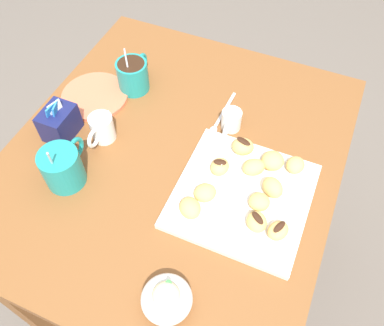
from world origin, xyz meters
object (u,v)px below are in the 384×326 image
object	(u,v)px
beignet_4	(259,202)
beignet_10	(273,161)
coffee_mug_teal_left	(62,167)
beignet_0	(295,165)
cream_pitcher_white	(102,127)
beignet_2	(273,187)
beignet_3	(220,167)
beignet_9	(243,146)
beignet_7	(257,222)
beignet_5	(190,208)
ice_cream_bowl	(167,298)
beignet_1	(205,193)
beignet_6	(278,231)
coffee_mug_teal_right	(133,75)
sugar_caddy	(59,122)
saucer_coral_left	(95,96)
chocolate_sauce_pitcher	(231,119)
pastry_plate_square	(242,196)
dining_table	(175,184)

from	to	relation	value
beignet_4	beignet_10	world-z (taller)	beignet_10
coffee_mug_teal_left	beignet_0	bearing A→B (deg)	-64.82
cream_pitcher_white	beignet_2	distance (m)	0.44
coffee_mug_teal_left	beignet_3	size ratio (longest dim) A/B	2.97
beignet_0	beignet_9	world-z (taller)	beignet_9
beignet_7	beignet_10	bearing A→B (deg)	4.91
beignet_5	beignet_7	distance (m)	0.15
ice_cream_bowl	beignet_1	bearing A→B (deg)	4.89
beignet_9	beignet_2	bearing A→B (deg)	-130.61
beignet_0	beignet_7	world-z (taller)	beignet_7
beignet_10	beignet_6	bearing A→B (deg)	-159.84
coffee_mug_teal_right	sugar_caddy	xyz separation A→B (m)	(-0.22, 0.09, -0.01)
saucer_coral_left	beignet_4	distance (m)	0.55
chocolate_sauce_pitcher	beignet_3	world-z (taller)	chocolate_sauce_pitcher
beignet_1	beignet_9	world-z (taller)	beignet_9
sugar_caddy	beignet_2	xyz separation A→B (m)	(0.03, -0.55, -0.01)
cream_pitcher_white	ice_cream_bowl	world-z (taller)	same
saucer_coral_left	beignet_7	size ratio (longest dim) A/B	3.71
coffee_mug_teal_right	chocolate_sauce_pitcher	xyz separation A→B (m)	(-0.03, -0.30, -0.02)
beignet_4	beignet_7	distance (m)	0.05
coffee_mug_teal_right	saucer_coral_left	world-z (taller)	coffee_mug_teal_right
coffee_mug_teal_right	beignet_1	bearing A→B (deg)	-129.60
ice_cream_bowl	beignet_2	bearing A→B (deg)	-19.87
coffee_mug_teal_right	beignet_3	xyz separation A→B (m)	(-0.19, -0.33, -0.02)
beignet_7	sugar_caddy	bearing A→B (deg)	83.00
saucer_coral_left	beignet_5	bearing A→B (deg)	-121.23
sugar_caddy	beignet_2	distance (m)	0.55
beignet_0	sugar_caddy	bearing A→B (deg)	101.01
coffee_mug_teal_left	cream_pitcher_white	distance (m)	0.15
sugar_caddy	saucer_coral_left	bearing A→B (deg)	-2.88
beignet_5	beignet_4	bearing A→B (deg)	-60.64
beignet_10	beignet_9	bearing A→B (deg)	80.73
coffee_mug_teal_right	sugar_caddy	bearing A→B (deg)	157.81
coffee_mug_teal_left	beignet_0	size ratio (longest dim) A/B	3.05
coffee_mug_teal_left	beignet_10	xyz separation A→B (m)	(0.22, -0.44, -0.02)
chocolate_sauce_pitcher	beignet_5	xyz separation A→B (m)	(-0.28, -0.01, 0.00)
coffee_mug_teal_left	beignet_6	size ratio (longest dim) A/B	2.93
coffee_mug_teal_left	beignet_3	distance (m)	0.36
pastry_plate_square	coffee_mug_teal_left	xyz separation A→B (m)	(-0.11, 0.40, 0.04)
cream_pitcher_white	beignet_10	xyz separation A→B (m)	(0.07, -0.42, -0.00)
sugar_caddy	beignet_7	world-z (taller)	sugar_caddy
ice_cream_bowl	coffee_mug_teal_right	bearing A→B (deg)	33.84
beignet_10	beignet_7	bearing A→B (deg)	-175.09
beignet_7	beignet_4	bearing A→B (deg)	11.33
pastry_plate_square	cream_pitcher_white	bearing A→B (deg)	85.37
cream_pitcher_white	beignet_2	size ratio (longest dim) A/B	1.92
pastry_plate_square	beignet_4	distance (m)	0.05
chocolate_sauce_pitcher	saucer_coral_left	distance (m)	0.39
beignet_0	dining_table	bearing A→B (deg)	102.10
beignet_1	beignet_6	xyz separation A→B (m)	(-0.03, -0.18, -0.00)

